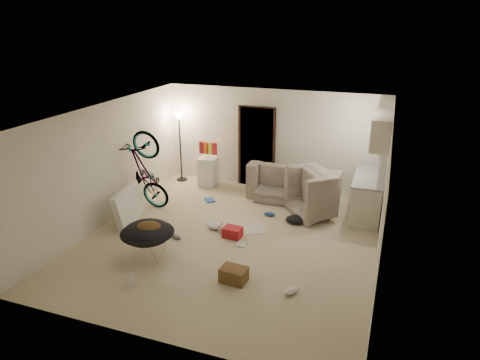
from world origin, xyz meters
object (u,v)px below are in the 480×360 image
(sofa, at_px, (295,186))
(mini_fridge, at_px, (208,171))
(saucer_chair, at_px, (148,237))
(juicer, at_px, (223,228))
(armchair, at_px, (326,197))
(drink_case_b, at_px, (233,232))
(bicycle, at_px, (146,188))
(tv_box, at_px, (129,206))
(drink_case_a, at_px, (234,275))
(floor_lamp, at_px, (180,133))
(kitchen_counter, at_px, (367,197))

(sofa, distance_m, mini_fridge, 2.31)
(mini_fridge, bearing_deg, saucer_chair, -86.10)
(juicer, bearing_deg, armchair, 42.03)
(saucer_chair, distance_m, drink_case_b, 1.71)
(sofa, bearing_deg, bicycle, 30.02)
(sofa, xyz_separation_m, saucer_chair, (-1.89, -3.58, 0.09))
(mini_fridge, xyz_separation_m, saucer_chair, (0.42, -3.68, 0.03))
(tv_box, bearing_deg, drink_case_b, -7.53)
(saucer_chair, distance_m, drink_case_a, 1.76)
(floor_lamp, distance_m, drink_case_a, 5.11)
(sofa, xyz_separation_m, drink_case_b, (-0.72, -2.36, -0.22))
(mini_fridge, bearing_deg, juicer, -63.07)
(bicycle, height_order, saucer_chair, bicycle)
(kitchen_counter, xyz_separation_m, drink_case_a, (-1.87, -3.34, -0.32))
(mini_fridge, bearing_deg, bicycle, -114.26)
(floor_lamp, xyz_separation_m, drink_case_b, (2.41, -2.56, -1.20))
(kitchen_counter, relative_size, juicer, 6.10)
(mini_fridge, distance_m, saucer_chair, 3.70)
(kitchen_counter, distance_m, bicycle, 4.90)
(drink_case_b, bearing_deg, armchair, 53.46)
(saucer_chair, relative_size, tv_box, 0.86)
(bicycle, relative_size, saucer_chair, 1.99)
(kitchen_counter, bearing_deg, drink_case_b, -141.73)
(tv_box, distance_m, juicer, 2.07)
(sofa, relative_size, armchair, 1.87)
(juicer, bearing_deg, mini_fridge, 119.50)
(floor_lamp, distance_m, armchair, 4.15)
(drink_case_a, xyz_separation_m, drink_case_b, (-0.55, 1.43, -0.02))
(floor_lamp, xyz_separation_m, kitchen_counter, (4.83, -0.65, -0.87))
(bicycle, xyz_separation_m, mini_fridge, (0.73, 1.82, -0.13))
(mini_fridge, bearing_deg, drink_case_a, -63.78)
(floor_lamp, height_order, juicer, floor_lamp)
(kitchen_counter, distance_m, mini_fridge, 4.04)
(kitchen_counter, relative_size, drink_case_a, 3.49)
(armchair, distance_m, tv_box, 4.29)
(tv_box, xyz_separation_m, drink_case_a, (2.86, -1.34, -0.25))
(armchair, xyz_separation_m, mini_fridge, (-3.14, 0.69, -0.01))
(floor_lamp, xyz_separation_m, bicycle, (0.10, -1.92, -0.81))
(saucer_chair, distance_m, juicer, 1.65)
(kitchen_counter, relative_size, tv_box, 1.34)
(sofa, xyz_separation_m, drink_case_a, (-0.17, -3.79, -0.20))
(drink_case_a, bearing_deg, sofa, 92.39)
(juicer, bearing_deg, drink_case_a, -62.31)
(kitchen_counter, relative_size, drink_case_b, 4.20)
(drink_case_b, height_order, juicer, juicer)
(tv_box, height_order, drink_case_a, tv_box)
(drink_case_b, xyz_separation_m, juicer, (-0.26, 0.13, -0.00))
(sofa, distance_m, drink_case_a, 3.80)
(floor_lamp, bearing_deg, kitchen_counter, -7.66)
(mini_fridge, height_order, drink_case_b, mini_fridge)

